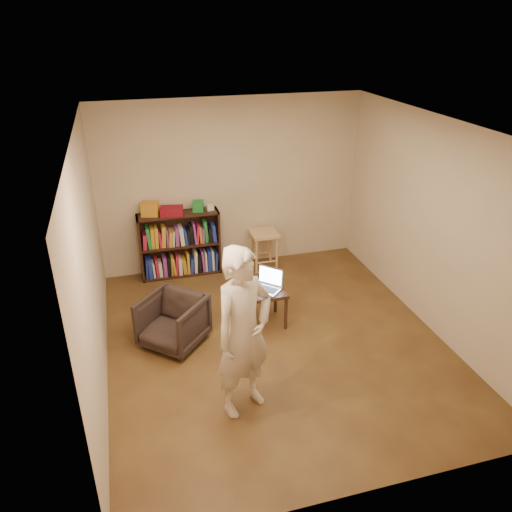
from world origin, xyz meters
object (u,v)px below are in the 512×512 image
object	(u,v)px
bookshelf	(180,248)
laptop	(268,284)
side_table	(265,295)
person	(244,333)
stool	(264,239)
armchair	(173,321)

from	to	relation	value
bookshelf	laptop	size ratio (longest dim) A/B	2.72
bookshelf	side_table	size ratio (longest dim) A/B	2.41
side_table	person	xyz separation A→B (m)	(-0.63, -1.40, 0.48)
stool	side_table	distance (m)	1.58
person	laptop	bearing A→B (deg)	38.91
bookshelf	side_table	distance (m)	1.86
armchair	side_table	distance (m)	1.21
bookshelf	stool	distance (m)	1.29
armchair	person	world-z (taller)	person
armchair	side_table	xyz separation A→B (m)	(1.19, 0.14, 0.10)
bookshelf	armchair	size ratio (longest dim) A/B	1.73
armchair	person	distance (m)	1.50
laptop	side_table	bearing A→B (deg)	-114.84
bookshelf	stool	world-z (taller)	bookshelf
bookshelf	laptop	bearing A→B (deg)	-61.56
side_table	laptop	size ratio (longest dim) A/B	1.13
stool	person	world-z (taller)	person
stool	armchair	xyz separation A→B (m)	(-1.62, -1.66, -0.17)
bookshelf	person	bearing A→B (deg)	-85.89
armchair	person	size ratio (longest dim) A/B	0.39
stool	person	xyz separation A→B (m)	(-1.06, -2.92, 0.41)
bookshelf	laptop	world-z (taller)	bookshelf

